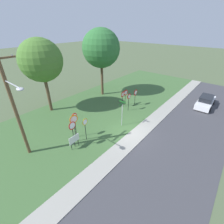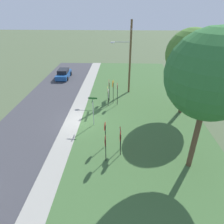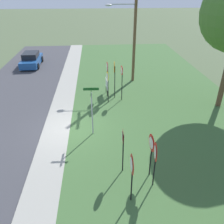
# 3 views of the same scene
# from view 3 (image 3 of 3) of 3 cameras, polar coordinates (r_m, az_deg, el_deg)

# --- Properties ---
(ground_plane) EXTENTS (160.00, 160.00, 0.00)m
(ground_plane) POSITION_cam_3_polar(r_m,az_deg,el_deg) (14.30, -10.19, -4.16)
(ground_plane) COLOR #4C5B3D
(sidewalk_strip) EXTENTS (44.00, 1.60, 0.06)m
(sidewalk_strip) POSITION_cam_3_polar(r_m,az_deg,el_deg) (14.40, -13.37, -4.15)
(sidewalk_strip) COLOR #99968C
(sidewalk_strip) RESTS_ON ground_plane
(grass_median) EXTENTS (44.00, 12.00, 0.04)m
(grass_median) POSITION_cam_3_polar(r_m,az_deg,el_deg) (14.86, 13.48, -3.09)
(grass_median) COLOR #3D6033
(grass_median) RESTS_ON ground_plane
(stop_sign_near_left) EXTENTS (0.72, 0.11, 2.60)m
(stop_sign_near_left) POSITION_cam_3_polar(r_m,az_deg,el_deg) (17.72, -1.13, 9.87)
(stop_sign_near_left) COLOR black
(stop_sign_near_left) RESTS_ON grass_median
(stop_sign_near_right) EXTENTS (0.66, 0.11, 2.62)m
(stop_sign_near_right) POSITION_cam_3_polar(r_m,az_deg,el_deg) (16.87, 2.39, 8.82)
(stop_sign_near_right) COLOR black
(stop_sign_near_right) RESTS_ON grass_median
(stop_sign_far_left) EXTENTS (0.65, 0.13, 2.31)m
(stop_sign_far_left) POSITION_cam_3_polar(r_m,az_deg,el_deg) (16.57, -1.08, 7.63)
(stop_sign_far_left) COLOR black
(stop_sign_far_left) RESTS_ON grass_median
(stop_sign_far_center) EXTENTS (0.79, 0.13, 2.79)m
(stop_sign_far_center) POSITION_cam_3_polar(r_m,az_deg,el_deg) (17.18, 0.60, 9.81)
(stop_sign_far_center) COLOR black
(stop_sign_far_center) RESTS_ON grass_median
(yield_sign_near_left) EXTENTS (0.79, 0.10, 2.25)m
(yield_sign_near_left) POSITION_cam_3_polar(r_m,az_deg,el_deg) (8.87, 4.79, -13.45)
(yield_sign_near_left) COLOR black
(yield_sign_near_left) RESTS_ON grass_median
(yield_sign_near_right) EXTENTS (0.69, 0.11, 2.27)m
(yield_sign_near_right) POSITION_cam_3_polar(r_m,az_deg,el_deg) (10.16, 2.60, -7.02)
(yield_sign_near_right) COLOR black
(yield_sign_near_right) RESTS_ON grass_median
(yield_sign_far_left) EXTENTS (0.79, 0.13, 2.18)m
(yield_sign_far_left) POSITION_cam_3_polar(r_m,az_deg,el_deg) (9.64, 10.44, -10.36)
(yield_sign_far_left) COLOR black
(yield_sign_far_left) RESTS_ON grass_median
(yield_sign_far_right) EXTENTS (0.77, 0.12, 2.15)m
(yield_sign_far_right) POSITION_cam_3_polar(r_m,az_deg,el_deg) (10.13, 9.52, -8.23)
(yield_sign_far_right) COLOR black
(yield_sign_far_right) RESTS_ON grass_median
(street_name_post) EXTENTS (0.96, 0.82, 2.86)m
(street_name_post) POSITION_cam_3_polar(r_m,az_deg,el_deg) (12.83, -4.93, 1.18)
(street_name_post) COLOR #9EA0A8
(street_name_post) RESTS_ON grass_median
(utility_pole) EXTENTS (2.10, 2.54, 8.70)m
(utility_pole) POSITION_cam_3_polar(r_m,az_deg,el_deg) (20.14, 5.13, 20.29)
(utility_pole) COLOR brown
(utility_pole) RESTS_ON grass_median
(notice_board) EXTENTS (1.10, 0.11, 1.25)m
(notice_board) POSITION_cam_3_polar(r_m,az_deg,el_deg) (18.13, -1.32, 6.73)
(notice_board) COLOR black
(notice_board) RESTS_ON grass_median
(parked_hatchback_near) EXTENTS (4.17, 1.98, 1.39)m
(parked_hatchback_near) POSITION_cam_3_polar(r_m,az_deg,el_deg) (26.74, -19.05, 11.97)
(parked_hatchback_near) COLOR #1E4C8C
(parked_hatchback_near) RESTS_ON road_asphalt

